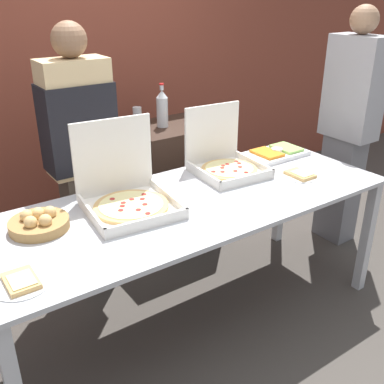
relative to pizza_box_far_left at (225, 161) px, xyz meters
name	(u,v)px	position (x,y,z in m)	size (l,w,h in m)	color
ground_plane	(192,317)	(-0.42, -0.23, -0.89)	(16.00, 16.00, 0.00)	#423D38
brick_wall_behind	(69,57)	(-0.42, 1.47, 0.51)	(10.00, 0.06, 2.80)	brown
buffet_table	(192,214)	(-0.42, -0.23, -0.16)	(2.35, 0.90, 0.82)	#B7BABF
pizza_box_far_left	(225,161)	(0.00, 0.00, 0.00)	(0.43, 0.45, 0.40)	silver
pizza_box_near_right	(127,194)	(-0.75, -0.10, 0.01)	(0.49, 0.51, 0.45)	silver
paper_plate_front_left	(300,175)	(0.33, -0.34, -0.06)	(0.21, 0.21, 0.03)	white
paper_plate_front_center	(21,282)	(-1.42, -0.48, -0.06)	(0.23, 0.23, 0.03)	white
veggie_tray	(277,153)	(0.48, 0.02, -0.05)	(0.42, 0.26, 0.05)	white
bread_basket	(39,223)	(-1.21, -0.08, -0.04)	(0.29, 0.29, 0.10)	#9E7542
sideboard_podium	(173,184)	(0.03, 0.67, -0.41)	(0.64, 0.51, 0.97)	black
soda_bottle	(162,108)	(-0.05, 0.67, 0.21)	(0.08, 0.08, 0.31)	#B7BCC1
soda_can_silver	(137,115)	(-0.16, 0.86, 0.13)	(0.07, 0.07, 0.12)	silver
soda_can_colored	(162,113)	(0.03, 0.81, 0.13)	(0.07, 0.07, 0.12)	gold
person_server_vest	(81,150)	(-0.76, 0.49, 0.08)	(0.42, 0.24, 1.73)	#473D33
person_guest_plaid	(348,127)	(1.14, -0.06, 0.05)	(0.22, 0.40, 1.80)	slate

